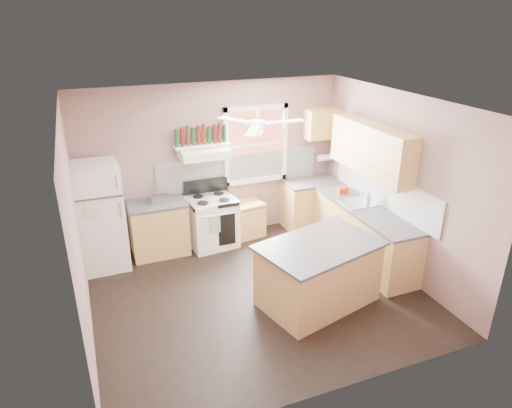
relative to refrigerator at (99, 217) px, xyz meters
name	(u,v)px	position (x,y,z in m)	size (l,w,h in m)	color
floor	(257,293)	(1.95, -1.60, -0.84)	(4.50, 4.50, 0.00)	black
ceiling	(257,104)	(1.95, -1.60, 1.86)	(4.50, 4.50, 0.00)	white
wall_back	(213,163)	(1.95, 0.43, 0.51)	(4.50, 0.05, 2.70)	#81615A
wall_right	(399,184)	(4.22, -1.60, 0.51)	(0.05, 4.00, 2.70)	#81615A
wall_left	(74,235)	(-0.33, -1.60, 0.51)	(0.05, 4.00, 2.70)	#81615A
backsplash_back	(239,170)	(2.40, 0.39, 0.33)	(2.90, 0.03, 0.55)	white
backsplash_right	(383,189)	(4.18, -1.30, 0.33)	(0.03, 2.60, 0.55)	white
window_view	(255,145)	(2.70, 0.38, 0.76)	(1.00, 0.02, 1.20)	brown
window_frame	(256,145)	(2.70, 0.36, 0.76)	(1.16, 0.07, 1.36)	white
refrigerator	(99,217)	(0.00, 0.00, 0.00)	(0.71, 0.69, 1.69)	white
base_cabinet_left	(159,229)	(0.89, 0.10, -0.41)	(0.90, 0.60, 0.86)	tan
counter_left	(157,204)	(0.89, 0.10, 0.04)	(0.92, 0.62, 0.04)	#3F3F42
toaster	(160,197)	(0.95, 0.11, 0.15)	(0.28, 0.16, 0.18)	silver
stove	(212,222)	(1.78, 0.04, -0.41)	(0.77, 0.64, 0.86)	white
range_hood	(204,153)	(1.72, 0.15, 0.78)	(0.78, 0.50, 0.14)	white
bottle_shelf	(202,145)	(1.72, 0.27, 0.88)	(0.90, 0.26, 0.03)	white
cart	(245,220)	(2.41, 0.15, -0.53)	(0.63, 0.42, 0.63)	tan
base_cabinet_corner	(311,204)	(3.70, 0.10, -0.41)	(1.00, 0.60, 0.86)	tan
base_cabinet_right	(363,234)	(3.90, -1.30, -0.41)	(0.60, 2.20, 0.86)	tan
counter_corner	(312,182)	(3.70, 0.10, 0.04)	(1.02, 0.62, 0.04)	#3F3F42
counter_right	(365,209)	(3.89, -1.30, 0.04)	(0.62, 2.22, 0.04)	#3F3F42
sink	(358,203)	(3.89, -1.10, 0.05)	(0.55, 0.45, 0.03)	silver
faucet	(367,198)	(4.05, -1.10, 0.13)	(0.03, 0.03, 0.14)	silver
upper_cabinet_right	(371,149)	(4.03, -1.10, 0.94)	(0.33, 1.80, 0.76)	tan
upper_cabinet_corner	(322,123)	(3.90, 0.23, 1.06)	(0.60, 0.33, 0.52)	tan
paper_towel	(325,158)	(4.02, 0.26, 0.41)	(0.12, 0.12, 0.26)	white
island	(318,275)	(2.64, -2.10, -0.41)	(1.50, 0.95, 0.86)	tan
island_top	(320,245)	(2.64, -2.10, 0.04)	(1.59, 1.03, 0.04)	#3F3F42
ceiling_fan_hub	(257,124)	(1.95, -1.60, 1.61)	(0.20, 0.20, 0.08)	white
soap_bottle	(368,197)	(3.99, -1.19, 0.18)	(0.10, 0.10, 0.25)	silver
red_caddy	(342,190)	(3.87, -0.62, 0.11)	(0.18, 0.12, 0.10)	#B52F0F
wine_bottles	(201,136)	(1.72, 0.27, 1.04)	(0.86, 0.06, 0.31)	#143819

